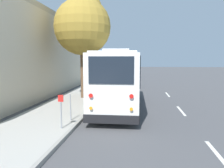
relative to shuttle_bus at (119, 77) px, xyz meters
The scene contains 14 objects.
ground_plane 1.96m from the shuttle_bus, 165.19° to the right, with size 160.00×160.00×0.00m, color #474749.
sidewalk_slab 3.76m from the shuttle_bus, 99.61° to the left, with size 80.00×3.31×0.15m, color #A3A099.
curb_strip 2.42m from the shuttle_bus, 109.83° to the left, with size 80.00×0.14×0.15m, color gray.
shuttle_bus is the anchor object (origin of this frame).
parked_sedan_gray 11.18m from the shuttle_bus, ahead, with size 4.21×1.77×1.28m.
parked_sedan_tan 17.78m from the shuttle_bus, ahead, with size 4.35×2.07×1.32m.
parked_sedan_blue 23.99m from the shuttle_bus, ahead, with size 4.29×1.96×1.33m.
parked_sedan_maroon 30.56m from the shuttle_bus, ahead, with size 4.17×1.84×1.27m.
street_tree 5.30m from the shuttle_bus, 48.97° to the left, with size 4.09×4.09×7.81m.
sign_post_near 5.40m from the shuttle_bus, 158.84° to the left, with size 0.06×0.22×1.39m.
sign_post_far 4.32m from the shuttle_bus, 152.72° to the left, with size 0.06×0.06×1.21m.
lane_stripe_behind 7.69m from the shuttle_bus, 150.61° to the right, with size 2.40×0.14×0.01m, color silver.
lane_stripe_mid 4.14m from the shuttle_bus, 97.82° to the right, with size 2.40×0.14×0.01m, color silver.
lane_stripe_ahead 6.87m from the shuttle_bus, 33.68° to the right, with size 2.40×0.14×0.01m, color silver.
Camera 1 is at (-12.73, -1.04, 2.94)m, focal length 35.00 mm.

